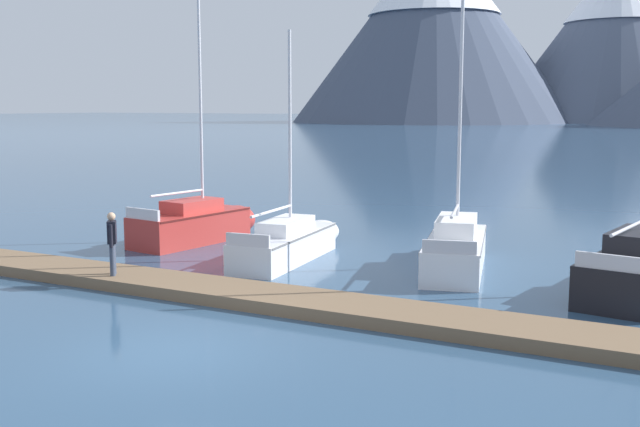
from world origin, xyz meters
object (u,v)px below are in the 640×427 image
object	(u,v)px
sailboat_second_berth	(198,223)
sailboat_mid_dock_port	(292,241)
sailboat_mid_dock_starboard	(457,247)
person_on_dock	(112,240)

from	to	relation	value
sailboat_second_berth	sailboat_mid_dock_port	bearing A→B (deg)	-11.78
sailboat_mid_dock_port	sailboat_mid_dock_starboard	bearing A→B (deg)	12.17
sailboat_second_berth	sailboat_mid_dock_starboard	xyz separation A→B (m)	(9.48, 0.16, -0.03)
sailboat_second_berth	person_on_dock	size ratio (longest dim) A/B	5.37
sailboat_mid_dock_starboard	person_on_dock	xyz separation A→B (m)	(-7.27, -6.69, 0.63)
sailboat_second_berth	person_on_dock	xyz separation A→B (m)	(2.21, -6.53, 0.59)
sailboat_second_berth	sailboat_mid_dock_starboard	bearing A→B (deg)	0.98
sailboat_second_berth	sailboat_mid_dock_starboard	distance (m)	9.49
sailboat_second_berth	sailboat_mid_dock_port	size ratio (longest dim) A/B	1.28
sailboat_mid_dock_starboard	person_on_dock	size ratio (longest dim) A/B	4.87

